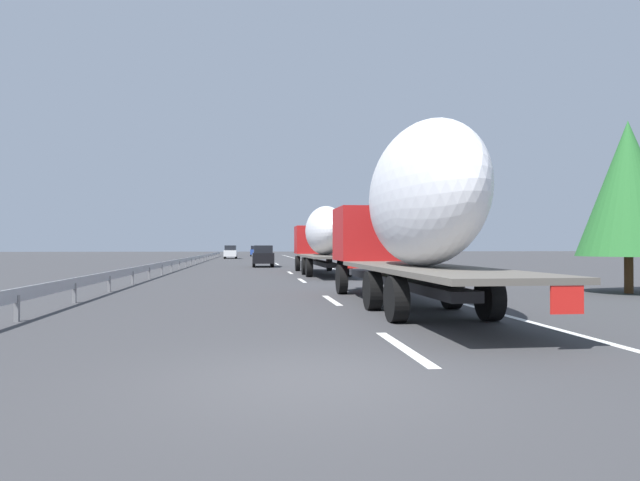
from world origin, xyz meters
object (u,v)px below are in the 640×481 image
Objects in this scene: truck_lead at (322,236)px; road_sign at (332,239)px; car_black_suv at (263,256)px; car_white_van at (231,252)px; car_blue_sedan at (256,251)px; truck_trailing at (410,211)px.

road_sign is (16.82, -3.10, 0.04)m from truck_lead.
car_black_suv is (12.56, 3.30, -1.43)m from truck_lead.
car_white_van is 18.00m from car_blue_sedan.
road_sign is (-44.27, -6.53, 1.46)m from car_blue_sedan.
truck_trailing reaches higher than car_white_van.
road_sign reaches higher than car_white_van.
car_blue_sedan is (79.54, 3.43, -1.77)m from truck_trailing.
car_white_van is 1.38× the size of road_sign.
truck_trailing is 79.63m from car_blue_sedan.
truck_lead is at bearing -176.79° from car_blue_sedan.
car_blue_sedan is (17.63, -3.61, -0.01)m from car_white_van.
car_blue_sedan is 1.36× the size of road_sign.
car_white_van is at bearing 6.49° from truck_trailing.
car_white_van is at bearing 6.89° from car_black_suv.
truck_trailing is 35.40m from road_sign.
truck_trailing is at bearing -173.51° from car_white_van.
truck_trailing is 2.93× the size of car_blue_sedan.
car_black_suv is 0.90× the size of car_white_van.
car_black_suv is 1.24× the size of road_sign.
truck_trailing reaches higher than car_black_suv.
car_black_suv is 7.83m from road_sign.
car_white_van is at bearing 20.84° from road_sign.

